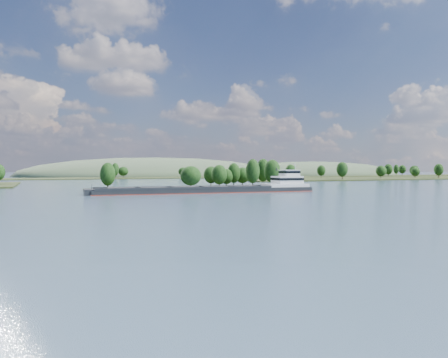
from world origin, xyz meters
name	(u,v)px	position (x,y,z in m)	size (l,w,h in m)	color
ground	(257,197)	(0.00, 120.00, 0.00)	(1800.00, 1800.00, 0.00)	#394E63
tree_island	(215,180)	(7.81, 178.69, 4.18)	(100.00, 31.56, 15.16)	black
right_bank	(393,177)	(230.73, 299.44, 1.09)	(320.00, 90.00, 15.18)	black
back_shoreline	(129,178)	(7.75, 399.78, 0.67)	(900.00, 60.00, 14.83)	black
hill_east	(314,175)	(260.00, 470.00, 0.00)	(260.00, 140.00, 36.00)	#3D4F36
hill_west	(158,176)	(60.00, 500.00, 0.00)	(320.00, 160.00, 44.00)	#3D4F36
cargo_barge	(220,188)	(-0.27, 152.39, 1.57)	(92.33, 15.92, 12.43)	black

